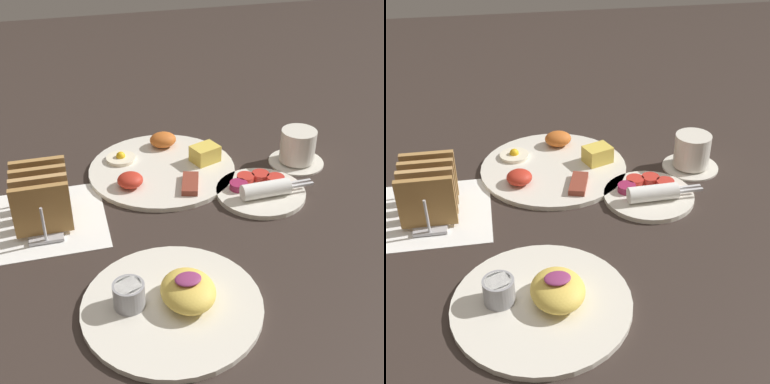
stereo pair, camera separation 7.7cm
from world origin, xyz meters
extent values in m
plane|color=#332823|center=(0.00, 0.00, 0.00)|extent=(3.00, 3.00, 0.00)
cube|color=white|center=(-0.21, 0.06, 0.00)|extent=(0.22, 0.22, 0.00)
cylinder|color=silver|center=(0.04, 0.18, 0.01)|extent=(0.31, 0.31, 0.01)
cube|color=#E5C64C|center=(0.14, 0.18, 0.03)|extent=(0.07, 0.06, 0.04)
ellipsoid|color=#C66023|center=(0.06, 0.27, 0.03)|extent=(0.06, 0.05, 0.03)
cylinder|color=#F4EACC|center=(-0.04, 0.24, 0.01)|extent=(0.06, 0.06, 0.01)
sphere|color=yellow|center=(-0.04, 0.24, 0.02)|extent=(0.02, 0.02, 0.02)
ellipsoid|color=red|center=(-0.04, 0.12, 0.02)|extent=(0.05, 0.05, 0.03)
cube|color=brown|center=(0.08, 0.09, 0.02)|extent=(0.05, 0.08, 0.01)
cylinder|color=silver|center=(0.21, 0.04, 0.01)|extent=(0.18, 0.18, 0.01)
cylinder|color=red|center=(0.25, 0.06, 0.02)|extent=(0.04, 0.04, 0.01)
cylinder|color=red|center=(0.23, 0.08, 0.02)|extent=(0.04, 0.04, 0.01)
cylinder|color=red|center=(0.19, 0.08, 0.02)|extent=(0.04, 0.04, 0.01)
cylinder|color=#99234C|center=(0.17, 0.06, 0.02)|extent=(0.04, 0.04, 0.01)
cylinder|color=white|center=(0.21, 0.02, 0.03)|extent=(0.10, 0.03, 0.03)
cube|color=silver|center=(0.28, 0.03, 0.03)|extent=(0.05, 0.01, 0.00)
cube|color=silver|center=(0.28, 0.01, 0.03)|extent=(0.05, 0.01, 0.00)
cylinder|color=silver|center=(-0.03, -0.22, 0.01)|extent=(0.27, 0.27, 0.01)
ellipsoid|color=#EAC651|center=(-0.01, -0.22, 0.03)|extent=(0.09, 0.10, 0.04)
ellipsoid|color=#8C3366|center=(-0.01, -0.22, 0.05)|extent=(0.04, 0.03, 0.01)
cylinder|color=#99999E|center=(-0.09, -0.21, 0.03)|extent=(0.05, 0.05, 0.04)
cylinder|color=white|center=(-0.09, -0.21, 0.05)|extent=(0.04, 0.04, 0.01)
cube|color=#B7B7BC|center=(-0.21, 0.06, 0.01)|extent=(0.06, 0.15, 0.01)
cube|color=#A5773F|center=(-0.21, 0.01, 0.06)|extent=(0.10, 0.01, 0.10)
cube|color=tan|center=(-0.21, 0.04, 0.06)|extent=(0.10, 0.01, 0.10)
cube|color=#AE8048|center=(-0.21, 0.08, 0.06)|extent=(0.10, 0.01, 0.10)
cube|color=#A97B43|center=(-0.21, 0.11, 0.06)|extent=(0.10, 0.01, 0.10)
cylinder|color=#B7B7BC|center=(-0.21, -0.01, 0.04)|extent=(0.01, 0.01, 0.07)
cylinder|color=#B7B7BC|center=(-0.21, 0.13, 0.04)|extent=(0.01, 0.01, 0.07)
cylinder|color=silver|center=(0.33, 0.14, 0.00)|extent=(0.12, 0.12, 0.01)
cylinder|color=silver|center=(0.33, 0.14, 0.04)|extent=(0.08, 0.08, 0.07)
cylinder|color=#381E0F|center=(0.33, 0.14, 0.07)|extent=(0.06, 0.06, 0.01)
camera|label=1|loc=(-0.16, -0.79, 0.58)|focal=50.00mm
camera|label=2|loc=(-0.08, -0.80, 0.58)|focal=50.00mm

